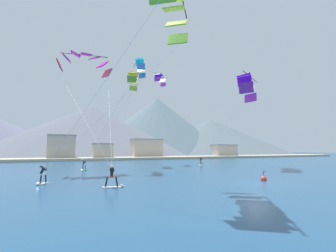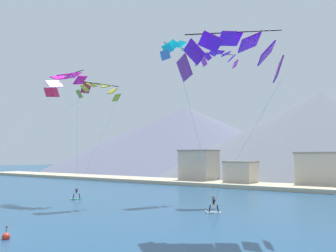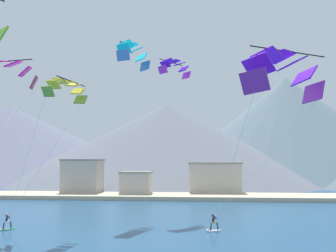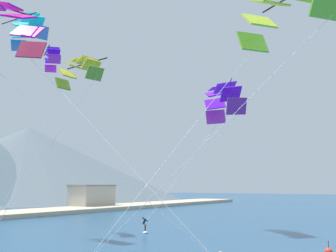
% 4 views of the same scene
% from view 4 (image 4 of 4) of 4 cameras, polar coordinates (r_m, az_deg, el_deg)
% --- Properties ---
extents(kitesurfer_near_lead, '(1.65, 1.34, 1.71)m').
position_cam_4_polar(kitesurfer_near_lead, '(48.25, -2.83, -12.34)').
color(kitesurfer_near_lead, white).
rests_on(kitesurfer_near_lead, ground).
extents(parafoil_kite_near_lead, '(9.25, 9.77, 14.29)m').
position_cam_4_polar(parafoil_kite_near_lead, '(50.82, 6.64, 3.33)').
color(parafoil_kite_near_lead, '#722392').
extents(parafoil_kite_near_trail, '(7.58, 5.47, 13.11)m').
position_cam_4_polar(parafoil_kite_near_trail, '(36.41, -10.81, 6.69)').
color(parafoil_kite_near_trail, olive).
extents(parafoil_kite_mid_center, '(7.50, 15.89, 15.36)m').
position_cam_4_polar(parafoil_kite_mid_center, '(32.76, -19.60, 12.03)').
color(parafoil_kite_mid_center, maroon).
extents(parafoil_kite_far_left, '(12.07, 10.20, 14.58)m').
position_cam_4_polar(parafoil_kite_far_left, '(27.91, 14.05, 13.94)').
color(parafoil_kite_far_left, '#70BB2D').
extents(parafoil_kite_distant_high_outer, '(4.03, 4.49, 2.03)m').
position_cam_4_polar(parafoil_kite_distant_high_outer, '(52.59, -13.95, 8.23)').
color(parafoil_kite_distant_high_outer, '#B829CB').
extents(parafoil_kite_distant_low_drift, '(3.49, 6.00, 2.93)m').
position_cam_4_polar(parafoil_kite_distant_low_drift, '(48.52, -16.83, 11.40)').
color(parafoil_kite_distant_low_drift, '#3F77CB').
extents(race_marker_buoy, '(0.56, 0.56, 1.02)m').
position_cam_4_polar(race_marker_buoy, '(36.21, 18.99, -14.28)').
color(race_marker_buoy, red).
rests_on(race_marker_buoy, ground).
extents(shore_building_quay_west, '(9.47, 4.93, 4.78)m').
position_cam_4_polar(shore_building_quay_west, '(94.55, -9.27, -8.52)').
color(shore_building_quay_west, '#B7AD9E').
rests_on(shore_building_quay_west, ground).
extents(mountain_peak_west_ridge, '(96.63, 96.63, 22.45)m').
position_cam_4_polar(mountain_peak_west_ridge, '(152.59, -16.80, -4.41)').
color(mountain_peak_west_ridge, slate).
rests_on(mountain_peak_west_ridge, ground).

